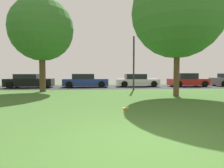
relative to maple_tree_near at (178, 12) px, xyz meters
The scene contains 10 objects.
ground_plane 10.10m from the maple_tree_near, 118.40° to the right, with size 44.00×44.00×0.00m, color #3D6628.
road_strip 10.62m from the maple_tree_near, 116.46° to the left, with size 44.00×6.40×0.01m, color #28282B.
maple_tree_near is the anchor object (origin of this frame).
maple_tree_far 9.77m from the maple_tree_near, 156.99° to the left, with size 4.79×4.79×7.17m.
frisbee_disc 7.37m from the maple_tree_near, 135.33° to the right, with size 0.27×0.27×0.03m, color orange.
parked_car_black 14.59m from the maple_tree_near, 144.78° to the left, with size 4.41×2.02×1.34m.
parked_car_blue 11.18m from the maple_tree_near, 125.35° to the left, with size 4.50×2.10×1.35m.
parked_car_white 9.67m from the maple_tree_near, 93.34° to the left, with size 4.38×1.95×1.34m.
parked_car_red 10.57m from the maple_tree_near, 59.03° to the left, with size 4.00×2.00×1.42m.
street_lamp_post 5.62m from the maple_tree_near, 110.67° to the left, with size 0.14×0.14×4.50m, color #2D2D33.
Camera 1 is at (-0.90, -3.57, 1.41)m, focal length 30.47 mm.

